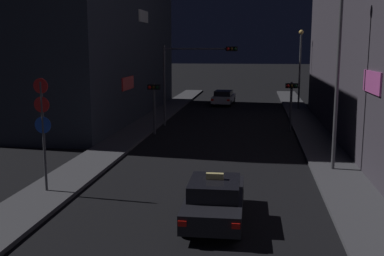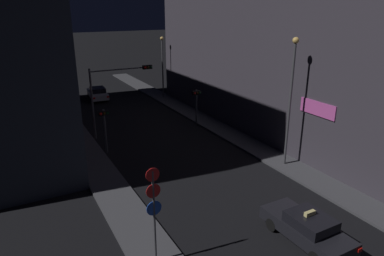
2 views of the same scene
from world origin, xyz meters
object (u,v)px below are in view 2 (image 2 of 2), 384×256
(taxi, at_px, (307,228))
(traffic_light_overhead, at_px, (116,86))
(street_lamp_far_block, at_px, (162,61))
(far_car, at_px, (98,93))
(street_lamp_near_block, at_px, (291,92))
(traffic_light_right_kerb, at_px, (196,100))
(traffic_light_left_kerb, at_px, (105,122))
(sign_pole_left, at_px, (154,207))

(taxi, relative_size, traffic_light_overhead, 0.78)
(taxi, xyz_separation_m, street_lamp_far_block, (5.00, 27.42, 3.60))
(far_car, distance_m, traffic_light_overhead, 13.12)
(far_car, xyz_separation_m, street_lamp_near_block, (6.64, -23.88, 4.41))
(taxi, height_order, far_car, taxi)
(far_car, xyz_separation_m, traffic_light_right_kerb, (5.44, -13.71, 1.67))
(traffic_light_overhead, height_order, traffic_light_right_kerb, traffic_light_overhead)
(far_car, height_order, traffic_light_right_kerb, traffic_light_right_kerb)
(traffic_light_overhead, height_order, street_lamp_far_block, street_lamp_far_block)
(taxi, distance_m, traffic_light_overhead, 18.59)
(far_car, relative_size, traffic_light_left_kerb, 1.38)
(taxi, height_order, street_lamp_near_block, street_lamp_near_block)
(traffic_light_overhead, height_order, sign_pole_left, traffic_light_overhead)
(far_car, height_order, street_lamp_near_block, street_lamp_near_block)
(traffic_light_overhead, bearing_deg, sign_pole_left, -101.86)
(traffic_light_right_kerb, distance_m, street_lamp_near_block, 10.60)
(traffic_light_overhead, bearing_deg, street_lamp_near_block, -54.54)
(far_car, xyz_separation_m, traffic_light_left_kerb, (-3.36, -15.98, 1.67))
(far_car, bearing_deg, traffic_light_right_kerb, -68.35)
(far_car, distance_m, street_lamp_near_block, 25.18)
(sign_pole_left, distance_m, street_lamp_near_block, 12.64)
(taxi, relative_size, street_lamp_far_block, 0.65)
(far_car, relative_size, street_lamp_near_block, 0.55)
(taxi, bearing_deg, far_car, 93.51)
(taxi, relative_size, sign_pole_left, 1.04)
(taxi, bearing_deg, sign_pole_left, 164.39)
(traffic_light_left_kerb, xyz_separation_m, street_lamp_near_block, (10.00, -7.90, 2.74))
(taxi, bearing_deg, traffic_light_overhead, 100.33)
(taxi, height_order, traffic_light_left_kerb, traffic_light_left_kerb)
(traffic_light_right_kerb, distance_m, street_lamp_far_block, 10.83)
(traffic_light_overhead, distance_m, street_lamp_far_block, 12.56)
(far_car, xyz_separation_m, sign_pole_left, (-4.79, -28.71, 2.02))
(far_car, bearing_deg, street_lamp_near_block, -74.46)
(taxi, bearing_deg, street_lamp_near_block, 54.55)
(street_lamp_near_block, bearing_deg, sign_pole_left, -157.08)
(taxi, distance_m, traffic_light_left_kerb, 15.59)
(far_car, distance_m, traffic_light_left_kerb, 16.42)
(far_car, distance_m, street_lamp_far_block, 8.38)
(taxi, relative_size, far_car, 0.98)
(traffic_light_overhead, xyz_separation_m, sign_pole_left, (-3.39, -16.12, -1.40))
(street_lamp_near_block, bearing_deg, far_car, 105.54)
(traffic_light_right_kerb, bearing_deg, traffic_light_left_kerb, -165.54)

